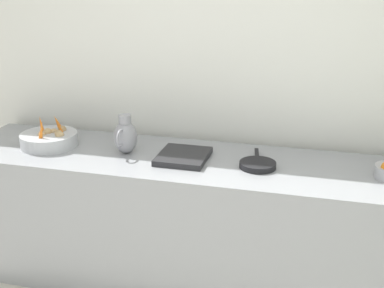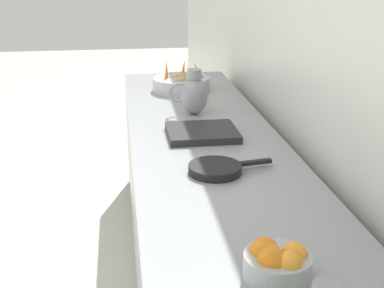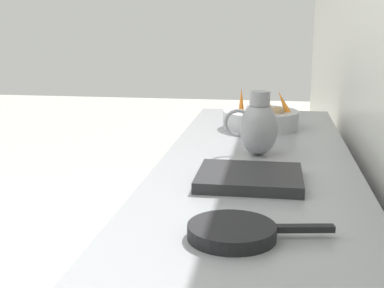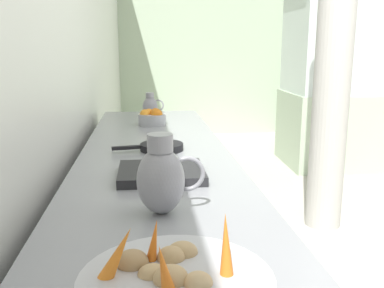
{
  "view_description": "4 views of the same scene",
  "coord_description": "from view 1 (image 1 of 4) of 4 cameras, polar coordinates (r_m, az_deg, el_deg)",
  "views": [
    {
      "loc": [
        1.35,
        0.62,
        2.01
      ],
      "look_at": [
        -1.3,
        -0.08,
        1.04
      ],
      "focal_mm": 47.22,
      "sensor_mm": 36.0,
      "label": 1
    },
    {
      "loc": [
        -1.07,
        2.21,
        1.71
      ],
      "look_at": [
        -1.37,
        0.1,
        0.94
      ],
      "focal_mm": 48.63,
      "sensor_mm": 36.0,
      "label": 2
    },
    {
      "loc": [
        -1.53,
        1.5,
        1.39
      ],
      "look_at": [
        -1.31,
        0.08,
        1.06
      ],
      "focal_mm": 49.53,
      "sensor_mm": 36.0,
      "label": 3
    },
    {
      "loc": [
        -1.51,
        -1.84,
        1.38
      ],
      "look_at": [
        -1.3,
        0.08,
        0.95
      ],
      "focal_mm": 40.16,
      "sensor_mm": 36.0,
      "label": 4
    }
  ],
  "objects": [
    {
      "name": "metal_pitcher_tall",
      "position": [
        3.23,
        -7.52,
        0.9
      ],
      "size": [
        0.21,
        0.15,
        0.25
      ],
      "color": "gray",
      "rests_on": "prep_counter"
    },
    {
      "name": "tile_wall_left",
      "position": [
        3.34,
        12.88,
        10.25
      ],
      "size": [
        0.1,
        9.09,
        3.0
      ],
      "primitive_type": "cube",
      "color": "silver",
      "rests_on": "ground_plane"
    },
    {
      "name": "prep_counter",
      "position": [
        3.29,
        2.25,
        -9.05
      ],
      "size": [
        0.74,
        3.34,
        0.88
      ],
      "primitive_type": "cube",
      "color": "gray",
      "rests_on": "ground_plane"
    },
    {
      "name": "counter_sink_basin",
      "position": [
        3.13,
        -0.99,
        -1.41
      ],
      "size": [
        0.34,
        0.3,
        0.04
      ],
      "primitive_type": "cube",
      "color": "#232326",
      "rests_on": "prep_counter"
    },
    {
      "name": "vegetable_colander",
      "position": [
        3.48,
        -15.8,
        0.56
      ],
      "size": [
        0.37,
        0.37,
        0.2
      ],
      "color": "#ADAFB5",
      "rests_on": "prep_counter"
    },
    {
      "name": "skillet_on_counter",
      "position": [
        3.03,
        7.43,
        -2.31
      ],
      "size": [
        0.36,
        0.22,
        0.03
      ],
      "color": "black",
      "rests_on": "prep_counter"
    }
  ]
}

